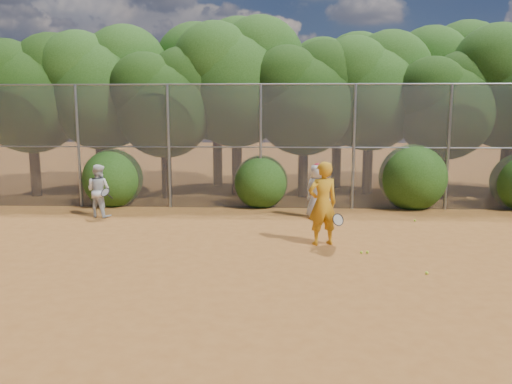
{
  "coord_description": "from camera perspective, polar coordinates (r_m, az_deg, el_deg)",
  "views": [
    {
      "loc": [
        -0.47,
        -10.16,
        3.17
      ],
      "look_at": [
        -1.0,
        2.5,
        1.1
      ],
      "focal_mm": 35.0,
      "sensor_mm": 36.0,
      "label": 1
    }
  ],
  "objects": [
    {
      "name": "fence_back",
      "position": [
        16.2,
        3.65,
        5.3
      ],
      "size": [
        20.05,
        0.09,
        4.03
      ],
      "color": "gray",
      "rests_on": "ground"
    },
    {
      "name": "ball_0",
      "position": [
        11.49,
        11.95,
        -6.76
      ],
      "size": [
        0.07,
        0.07,
        0.07
      ],
      "primitive_type": "sphere",
      "color": "#B7DB27",
      "rests_on": "ground"
    },
    {
      "name": "ball_1",
      "position": [
        10.43,
        18.93,
        -8.74
      ],
      "size": [
        0.07,
        0.07,
        0.07
      ],
      "primitive_type": "sphere",
      "color": "#B7DB27",
      "rests_on": "ground"
    },
    {
      "name": "player_yellow",
      "position": [
        11.92,
        7.63,
        -1.31
      ],
      "size": [
        0.94,
        0.68,
        2.0
      ],
      "rotation": [
        0.0,
        0.0,
        3.45
      ],
      "color": "orange",
      "rests_on": "ground"
    },
    {
      "name": "bush_2",
      "position": [
        17.18,
        17.47,
        1.93
      ],
      "size": [
        2.2,
        2.2,
        2.2
      ],
      "primitive_type": "sphere",
      "color": "#204611",
      "rests_on": "ground"
    },
    {
      "name": "tree_0",
      "position": [
        20.3,
        -24.27,
        10.63
      ],
      "size": [
        4.38,
        3.81,
        6.0
      ],
      "color": "black",
      "rests_on": "ground"
    },
    {
      "name": "ball_3",
      "position": [
        11.54,
        12.61,
        -6.72
      ],
      "size": [
        0.07,
        0.07,
        0.07
      ],
      "primitive_type": "sphere",
      "color": "#B7DB27",
      "rests_on": "ground"
    },
    {
      "name": "tree_10",
      "position": [
        21.4,
        -4.33,
        13.16
      ],
      "size": [
        5.15,
        4.48,
        7.06
      ],
      "color": "black",
      "rests_on": "ground"
    },
    {
      "name": "tree_6",
      "position": [
        19.16,
        21.01,
        9.56
      ],
      "size": [
        3.86,
        3.36,
        5.29
      ],
      "color": "black",
      "rests_on": "ground"
    },
    {
      "name": "tree_9",
      "position": [
        22.32,
        -17.53,
        11.86
      ],
      "size": [
        4.83,
        4.2,
        6.62
      ],
      "color": "black",
      "rests_on": "ground"
    },
    {
      "name": "bush_0",
      "position": [
        17.5,
        -16.05,
        1.79
      ],
      "size": [
        2.0,
        2.0,
        2.0
      ],
      "primitive_type": "sphere",
      "color": "#204611",
      "rests_on": "ground"
    },
    {
      "name": "tree_3",
      "position": [
        19.1,
        -2.06,
        12.95
      ],
      "size": [
        4.89,
        4.26,
        6.7
      ],
      "color": "black",
      "rests_on": "ground"
    },
    {
      "name": "ball_4",
      "position": [
        15.15,
        17.7,
        -3.11
      ],
      "size": [
        0.07,
        0.07,
        0.07
      ],
      "primitive_type": "sphere",
      "color": "#B7DB27",
      "rests_on": "ground"
    },
    {
      "name": "tree_2",
      "position": [
        18.43,
        -10.24,
        10.42
      ],
      "size": [
        3.99,
        3.47,
        5.47
      ],
      "color": "black",
      "rests_on": "ground"
    },
    {
      "name": "ground",
      "position": [
        10.65,
        4.86,
        -8.07
      ],
      "size": [
        80.0,
        80.0,
        0.0
      ],
      "primitive_type": "plane",
      "color": "#945521",
      "rests_on": "ground"
    },
    {
      "name": "player_white",
      "position": [
        15.69,
        -17.53,
        0.14
      ],
      "size": [
        0.95,
        0.88,
        1.59
      ],
      "rotation": [
        0.0,
        0.0,
        2.8
      ],
      "color": "silver",
      "rests_on": "ground"
    },
    {
      "name": "player_teen",
      "position": [
        14.87,
        7.01,
        0.12
      ],
      "size": [
        0.95,
        0.89,
        1.65
      ],
      "rotation": [
        0.0,
        0.0,
        2.49
      ],
      "color": "silver",
      "rests_on": "ground"
    },
    {
      "name": "bush_1",
      "position": [
        16.62,
        0.55,
        1.43
      ],
      "size": [
        1.8,
        1.8,
        1.8
      ],
      "primitive_type": "sphere",
      "color": "#204611",
      "rests_on": "ground"
    },
    {
      "name": "tree_12",
      "position": [
        22.57,
        21.05,
        12.08
      ],
      "size": [
        5.02,
        4.37,
        6.88
      ],
      "color": "black",
      "rests_on": "ground"
    },
    {
      "name": "tree_11",
      "position": [
        20.97,
        9.53,
        11.87
      ],
      "size": [
        4.64,
        4.03,
        6.35
      ],
      "color": "black",
      "rests_on": "ground"
    },
    {
      "name": "tree_4",
      "position": [
        18.43,
        5.69,
        11.06
      ],
      "size": [
        4.19,
        3.64,
        5.73
      ],
      "color": "black",
      "rests_on": "ground"
    },
    {
      "name": "tree_1",
      "position": [
        19.81,
        -17.03,
        11.76
      ],
      "size": [
        4.64,
        4.03,
        6.35
      ],
      "color": "black",
      "rests_on": "ground"
    },
    {
      "name": "tree_5",
      "position": [
        19.54,
        13.07,
        11.62
      ],
      "size": [
        4.51,
        3.92,
        6.17
      ],
      "color": "black",
      "rests_on": "ground"
    }
  ]
}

